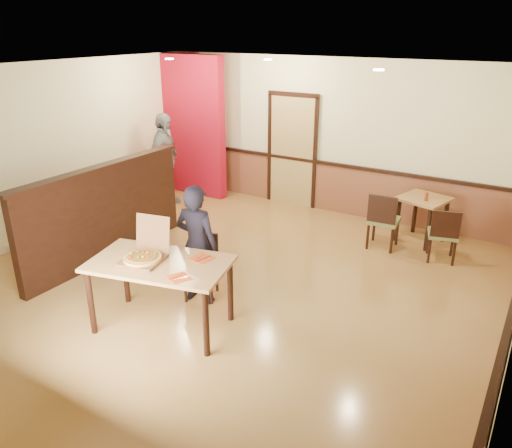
{
  "coord_description": "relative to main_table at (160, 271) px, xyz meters",
  "views": [
    {
      "loc": [
        3.5,
        -4.93,
        3.31
      ],
      "look_at": [
        0.49,
        0.0,
        1.0
      ],
      "focal_mm": 35.0,
      "sensor_mm": 36.0,
      "label": 1
    }
  ],
  "objects": [
    {
      "name": "floor",
      "position": [
        0.05,
        1.19,
        -0.73
      ],
      "size": [
        7.0,
        7.0,
        0.0
      ],
      "primitive_type": "plane",
      "color": "#B18444",
      "rests_on": "ground"
    },
    {
      "name": "ceiling",
      "position": [
        0.05,
        1.19,
        2.07
      ],
      "size": [
        7.0,
        7.0,
        0.0
      ],
      "primitive_type": "plane",
      "rotation": [
        3.14,
        0.0,
        0.0
      ],
      "color": "black",
      "rests_on": "wall_back"
    },
    {
      "name": "wall_back",
      "position": [
        0.05,
        4.69,
        0.67
      ],
      "size": [
        7.0,
        0.0,
        7.0
      ],
      "primitive_type": "plane",
      "rotation": [
        1.57,
        0.0,
        0.0
      ],
      "color": "#FFFAC7",
      "rests_on": "floor"
    },
    {
      "name": "wall_left",
      "position": [
        -3.45,
        1.19,
        0.67
      ],
      "size": [
        0.0,
        7.0,
        7.0
      ],
      "primitive_type": "plane",
      "rotation": [
        1.57,
        0.0,
        1.57
      ],
      "color": "#FFFAC7",
      "rests_on": "floor"
    },
    {
      "name": "wainscot_back",
      "position": [
        0.05,
        4.66,
        -0.28
      ],
      "size": [
        7.0,
        0.04,
        0.9
      ],
      "primitive_type": "cube",
      "color": "brown",
      "rests_on": "floor"
    },
    {
      "name": "chair_rail_back",
      "position": [
        0.05,
        4.64,
        0.19
      ],
      "size": [
        7.0,
        0.06,
        0.06
      ],
      "primitive_type": "cube",
      "color": "black",
      "rests_on": "wall_back"
    },
    {
      "name": "wainscot_right",
      "position": [
        3.52,
        1.19,
        -0.28
      ],
      "size": [
        0.04,
        7.0,
        0.9
      ],
      "primitive_type": "cube",
      "color": "brown",
      "rests_on": "floor"
    },
    {
      "name": "back_door",
      "position": [
        -0.75,
        4.65,
        0.32
      ],
      "size": [
        0.9,
        0.06,
        2.1
      ],
      "primitive_type": "cube",
      "color": "tan",
      "rests_on": "wall_back"
    },
    {
      "name": "booth_partition",
      "position": [
        -1.95,
        0.99,
        0.01
      ],
      "size": [
        0.2,
        3.1,
        1.44
      ],
      "color": "black",
      "rests_on": "floor"
    },
    {
      "name": "red_accent_panel",
      "position": [
        -2.85,
        4.19,
        0.67
      ],
      "size": [
        1.6,
        0.2,
        2.78
      ],
      "primitive_type": "cube",
      "color": "#A10B22",
      "rests_on": "floor"
    },
    {
      "name": "spot_a",
      "position": [
        -2.25,
        2.99,
        2.05
      ],
      "size": [
        0.14,
        0.14,
        0.02
      ],
      "primitive_type": "cylinder",
      "color": "#FFE1B2",
      "rests_on": "ceiling"
    },
    {
      "name": "spot_b",
      "position": [
        -0.75,
        3.69,
        2.05
      ],
      "size": [
        0.14,
        0.14,
        0.02
      ],
      "primitive_type": "cylinder",
      "color": "#FFE1B2",
      "rests_on": "ceiling"
    },
    {
      "name": "spot_c",
      "position": [
        1.45,
        2.69,
        2.05
      ],
      "size": [
        0.14,
        0.14,
        0.02
      ],
      "primitive_type": "cylinder",
      "color": "#FFE1B2",
      "rests_on": "ceiling"
    },
    {
      "name": "main_table",
      "position": [
        0.0,
        0.0,
        0.0
      ],
      "size": [
        1.73,
        1.24,
        0.84
      ],
      "rotation": [
        0.0,
        0.0,
        0.24
      ],
      "color": "tan",
      "rests_on": "floor"
    },
    {
      "name": "diner_chair",
      "position": [
        -0.06,
        0.84,
        -0.28
      ],
      "size": [
        0.53,
        0.53,
        0.82
      ],
      "rotation": [
        0.0,
        0.0,
        0.41
      ],
      "color": "olive",
      "rests_on": "floor"
    },
    {
      "name": "side_chair_left",
      "position": [
        1.47,
        3.48,
        -0.22
      ],
      "size": [
        0.49,
        0.49,
        0.92
      ],
      "rotation": [
        0.0,
        0.0,
        3.21
      ],
      "color": "olive",
      "rests_on": "floor"
    },
    {
      "name": "side_chair_right",
      "position": [
        2.38,
        3.48,
        -0.27
      ],
      "size": [
        0.51,
        0.51,
        0.84
      ],
      "rotation": [
        0.0,
        0.0,
        3.41
      ],
      "color": "olive",
      "rests_on": "floor"
    },
    {
      "name": "side_table",
      "position": [
        1.92,
        4.09,
        -0.15
      ],
      "size": [
        0.86,
        0.86,
        0.75
      ],
      "rotation": [
        0.0,
        0.0,
        -0.27
      ],
      "color": "tan",
      "rests_on": "floor"
    },
    {
      "name": "diner",
      "position": [
        -0.02,
        0.71,
        0.05
      ],
      "size": [
        0.61,
        0.44,
        1.55
      ],
      "primitive_type": "imported",
      "rotation": [
        0.0,
        0.0,
        3.26
      ],
      "color": "black",
      "rests_on": "floor"
    },
    {
      "name": "passerby",
      "position": [
        -2.8,
        3.31,
        0.17
      ],
      "size": [
        0.73,
        1.13,
        1.79
      ],
      "primitive_type": "imported",
      "rotation": [
        0.0,
        0.0,
        1.87
      ],
      "color": "gray",
      "rests_on": "floor"
    },
    {
      "name": "pizza_box",
      "position": [
        -0.17,
        -0.05,
        0.17
      ],
      "size": [
        0.53,
        0.59,
        0.46
      ],
      "rotation": [
        0.0,
        0.0,
        0.21
      ],
      "color": "brown",
      "rests_on": "main_table"
    },
    {
      "name": "pizza",
      "position": [
        -0.16,
        -0.09,
        0.16
      ],
      "size": [
        0.44,
        0.44,
        0.03
      ],
      "primitive_type": "cylinder",
      "rotation": [
        0.0,
        0.0,
        -0.04
      ],
      "color": "gold",
      "rests_on": "pizza_box"
    },
    {
      "name": "napkin_near",
      "position": [
        0.44,
        -0.18,
        0.11
      ],
      "size": [
        0.28,
        0.28,
        0.01
      ],
      "rotation": [
        0.0,
        0.0,
        -0.42
      ],
      "color": "#DC430F",
      "rests_on": "main_table"
    },
    {
      "name": "napkin_far",
      "position": [
        0.36,
        0.31,
        0.11
      ],
      "size": [
        0.25,
        0.25,
        0.01
      ],
      "rotation": [
        0.0,
        0.0,
        -0.11
      ],
      "color": "#DC430F",
      "rests_on": "main_table"
    },
    {
      "name": "condiment",
      "position": [
        1.98,
        3.96,
        0.09
      ],
      "size": [
        0.05,
        0.05,
        0.14
      ],
      "primitive_type": "cylinder",
      "color": "maroon",
      "rests_on": "side_table"
    }
  ]
}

